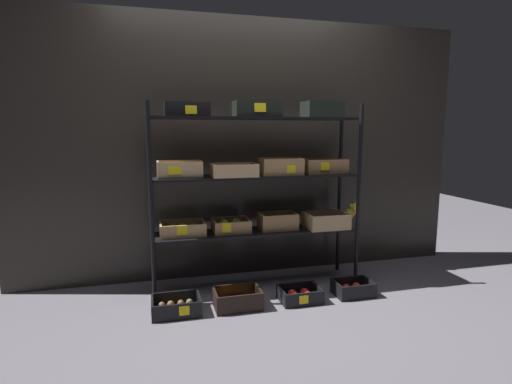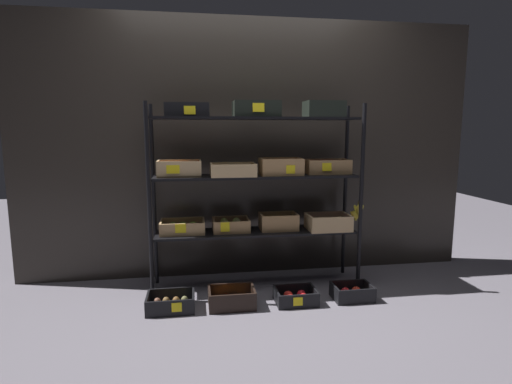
# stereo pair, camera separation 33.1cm
# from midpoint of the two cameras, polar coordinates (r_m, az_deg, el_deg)

# --- Properties ---
(ground_plane) EXTENTS (10.00, 10.00, 0.00)m
(ground_plane) POSITION_cam_midpoint_polar(r_m,az_deg,el_deg) (3.52, -2.76, -13.03)
(ground_plane) COLOR slate
(storefront_wall) EXTENTS (4.08, 0.12, 2.27)m
(storefront_wall) POSITION_cam_midpoint_polar(r_m,az_deg,el_deg) (3.64, -4.11, 6.02)
(storefront_wall) COLOR #2D2823
(storefront_wall) RESTS_ON ground_plane
(display_rack) EXTENTS (1.80, 0.38, 1.54)m
(display_rack) POSITION_cam_midpoint_polar(r_m,az_deg,el_deg) (3.29, -2.58, 2.13)
(display_rack) COLOR black
(display_rack) RESTS_ON ground_plane
(crate_ground_kiwi) EXTENTS (0.35, 0.26, 0.12)m
(crate_ground_kiwi) POSITION_cam_midpoint_polar(r_m,az_deg,el_deg) (3.09, -14.38, -15.60)
(crate_ground_kiwi) COLOR black
(crate_ground_kiwi) RESTS_ON ground_plane
(crate_ground_tangerine) EXTENTS (0.35, 0.24, 0.14)m
(crate_ground_tangerine) POSITION_cam_midpoint_polar(r_m,az_deg,el_deg) (3.10, -5.81, -15.16)
(crate_ground_tangerine) COLOR black
(crate_ground_tangerine) RESTS_ON ground_plane
(crate_ground_apple_red) EXTENTS (0.31, 0.24, 0.11)m
(crate_ground_apple_red) POSITION_cam_midpoint_polar(r_m,az_deg,el_deg) (3.20, 3.21, -14.49)
(crate_ground_apple_red) COLOR black
(crate_ground_apple_red) RESTS_ON ground_plane
(crate_ground_right_apple_red) EXTENTS (0.30, 0.22, 0.12)m
(crate_ground_right_apple_red) POSITION_cam_midpoint_polar(r_m,az_deg,el_deg) (3.36, 10.79, -13.45)
(crate_ground_right_apple_red) COLOR black
(crate_ground_right_apple_red) RESTS_ON ground_plane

